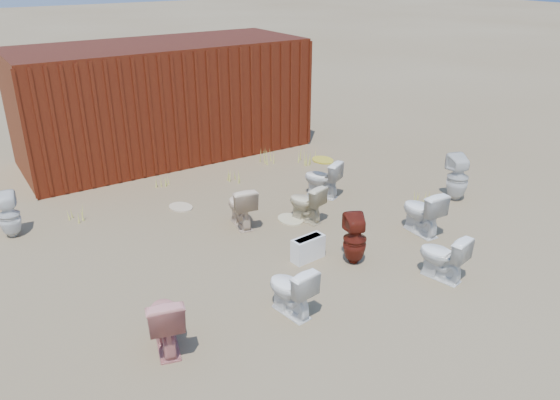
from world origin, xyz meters
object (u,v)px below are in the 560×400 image
toilet_front_maroon (355,239)px  loose_tank (308,248)px  toilet_front_pink (165,320)px  toilet_back_beige_right (306,203)px  toilet_front_e (422,212)px  toilet_front_c (443,256)px  toilet_back_e (458,178)px  shipping_container (164,100)px  toilet_back_beige_left (241,206)px  toilet_back_yellowlid (322,179)px  toilet_back_a (9,215)px  toilet_front_a (291,289)px

toilet_front_maroon → loose_tank: toilet_front_maroon is taller
toilet_front_pink → toilet_back_beige_right: 3.65m
toilet_front_pink → toilet_front_e: (4.45, 0.44, 0.01)m
toilet_front_pink → toilet_front_c: bearing=-175.2°
toilet_front_e → loose_tank: (-1.98, 0.29, -0.19)m
toilet_back_e → shipping_container: bearing=-36.4°
toilet_back_beige_left → toilet_back_e: size_ratio=0.83×
shipping_container → toilet_back_e: 6.28m
toilet_back_yellowlid → loose_tank: 2.33m
toilet_back_a → toilet_back_e: size_ratio=0.86×
toilet_front_c → toilet_back_yellowlid: bearing=-108.9°
toilet_front_a → loose_tank: bearing=-143.0°
toilet_front_maroon → toilet_back_e: 3.07m
shipping_container → toilet_front_pink: size_ratio=8.29×
toilet_front_e → toilet_back_yellowlid: (-0.43, 2.01, -0.02)m
shipping_container → loose_tank: 5.65m
toilet_front_c → toilet_back_yellowlid: toilet_back_yellowlid is taller
toilet_front_a → toilet_back_yellowlid: (2.49, 2.67, 0.01)m
toilet_back_beige_left → loose_tank: 1.52m
toilet_front_maroon → toilet_back_a: toilet_front_maroon is taller
toilet_front_e → toilet_back_e: 1.61m
toilet_back_a → loose_tank: (3.46, -3.10, -0.19)m
toilet_front_a → loose_tank: toilet_front_a is taller
toilet_back_beige_left → loose_tank: toilet_back_beige_left is taller
toilet_back_beige_right → toilet_back_e: size_ratio=0.76×
toilet_front_c → toilet_back_a: toilet_back_a is taller
toilet_front_a → toilet_back_beige_right: size_ratio=1.05×
toilet_front_a → toilet_front_c: (2.16, -0.45, -0.00)m
toilet_back_yellowlid → toilet_back_e: size_ratio=0.82×
toilet_front_a → loose_tank: (0.94, 0.95, -0.16)m
toilet_front_c → toilet_front_e: (0.76, 1.11, 0.03)m
shipping_container → toilet_back_e: shipping_container is taller
toilet_back_beige_left → toilet_front_c: bearing=128.1°
toilet_front_a → toilet_front_c: 2.21m
toilet_back_a → toilet_back_e: toilet_back_e is taller
toilet_front_c → toilet_front_a: bearing=-24.4°
toilet_front_c → toilet_back_beige_left: bearing=-75.4°
shipping_container → toilet_back_e: (3.35, -5.25, -0.78)m
toilet_back_beige_right → loose_tank: bearing=40.3°
toilet_front_a → toilet_back_yellowlid: 3.66m
toilet_back_a → toilet_back_beige_left: 3.58m
toilet_back_a → toilet_back_beige_right: bearing=159.1°
toilet_back_yellowlid → shipping_container: bearing=-96.2°
toilet_front_e → toilet_back_beige_left: (-2.25, 1.77, -0.02)m
toilet_back_e → loose_tank: bearing=26.0°
toilet_back_e → toilet_front_e: bearing=42.5°
toilet_back_a → toilet_front_pink: bearing=109.7°
toilet_front_pink → toilet_back_e: (5.95, 1.03, 0.06)m
loose_tank → toilet_front_c: bearing=-54.2°
shipping_container → toilet_back_beige_right: 4.61m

